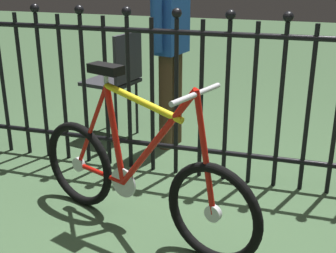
# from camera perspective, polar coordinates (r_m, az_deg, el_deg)

# --- Properties ---
(ground_plane) EXTENTS (20.00, 20.00, 0.00)m
(ground_plane) POSITION_cam_1_polar(r_m,az_deg,el_deg) (2.67, 0.55, -12.96)
(ground_plane) COLOR #3E5B3A
(iron_fence) EXTENTS (3.97, 0.07, 1.22)m
(iron_fence) POSITION_cam_1_polar(r_m,az_deg,el_deg) (3.08, 3.39, 4.34)
(iron_fence) COLOR black
(iron_fence) RESTS_ON ground
(bicycle) EXTENTS (1.45, 0.59, 0.94)m
(bicycle) POSITION_cam_1_polar(r_m,az_deg,el_deg) (2.53, -3.78, -6.45)
(bicycle) COLOR black
(bicycle) RESTS_ON ground
(chair_charcoal) EXTENTS (0.47, 0.46, 0.91)m
(chair_charcoal) POSITION_cam_1_polar(r_m,az_deg,el_deg) (3.83, -6.32, 6.52)
(chair_charcoal) COLOR black
(chair_charcoal) RESTS_ON ground
(person_visitor) EXTENTS (0.24, 0.47, 1.55)m
(person_visitor) POSITION_cam_1_polar(r_m,az_deg,el_deg) (3.57, 0.35, 11.47)
(person_visitor) COLOR #4C3823
(person_visitor) RESTS_ON ground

